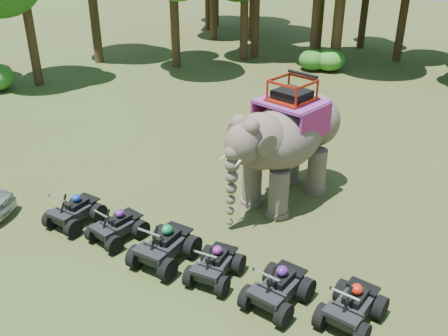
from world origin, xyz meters
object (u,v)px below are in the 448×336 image
at_px(elephant, 287,141).
at_px(atv_0, 74,207).
at_px(atv_2, 164,241).
at_px(atv_4, 278,283).
at_px(atv_5, 353,301).
at_px(atv_3, 215,261).
at_px(atv_1, 117,222).

relative_size(elephant, atv_0, 3.10).
height_order(atv_0, atv_2, atv_2).
bearing_deg(atv_4, elephant, 119.11).
bearing_deg(elephant, atv_5, -37.32).
distance_m(atv_0, atv_4, 7.17).
bearing_deg(atv_2, atv_3, 2.96).
xyz_separation_m(atv_3, atv_4, (1.88, -0.04, 0.06)).
height_order(elephant, atv_0, elephant).
xyz_separation_m(elephant, atv_3, (0.22, -5.03, -1.58)).
bearing_deg(atv_0, atv_5, 3.46).
bearing_deg(atv_0, atv_2, 0.07).
bearing_deg(atv_1, elephant, 65.55).
distance_m(atv_2, atv_4, 3.52).
bearing_deg(atv_1, atv_2, 4.51).
relative_size(atv_2, atv_5, 1.08).
xyz_separation_m(atv_1, atv_3, (3.54, -0.09, -0.00)).
bearing_deg(atv_5, atv_1, -171.94).
xyz_separation_m(atv_0, atv_2, (3.65, -0.13, 0.07)).
bearing_deg(atv_1, atv_5, 10.91).
bearing_deg(atv_3, atv_0, 174.75).
xyz_separation_m(atv_3, atv_5, (3.70, 0.27, 0.04)).
relative_size(elephant, atv_2, 2.78).
bearing_deg(atv_2, atv_4, 0.97).
xyz_separation_m(atv_0, atv_3, (5.29, -0.05, -0.03)).
bearing_deg(atv_5, atv_2, -169.65).
relative_size(atv_3, atv_5, 0.93).
xyz_separation_m(elephant, atv_4, (2.10, -5.07, -1.52)).
bearing_deg(atv_0, atv_1, 3.31).
distance_m(atv_1, atv_2, 1.91).
bearing_deg(atv_0, atv_3, 1.49).
bearing_deg(atv_4, atv_0, -174.14).
height_order(atv_2, atv_4, atv_2).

